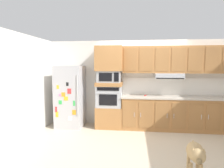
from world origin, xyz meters
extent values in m
plane|color=beige|center=(0.00, 0.00, 0.00)|extent=(9.60, 9.60, 0.00)
cube|color=silver|center=(0.00, 1.11, 1.25)|extent=(6.20, 0.12, 2.50)
cube|color=silver|center=(-2.80, 0.00, 1.25)|extent=(0.12, 7.10, 2.50)
cube|color=#ADADB2|center=(-2.05, 0.68, 0.88)|extent=(0.76, 0.70, 1.76)
cylinder|color=silver|center=(-1.72, 0.31, 0.98)|extent=(0.02, 0.02, 1.10)
cube|color=orange|center=(-2.12, 0.33, 0.99)|extent=(0.11, 0.01, 0.12)
cube|color=green|center=(-1.83, 0.33, 0.75)|extent=(0.05, 0.01, 0.14)
cube|color=green|center=(-2.22, 0.33, 0.77)|extent=(0.09, 0.01, 0.11)
cube|color=orange|center=(-1.83, 0.33, 0.50)|extent=(0.10, 0.01, 0.13)
cube|color=black|center=(-2.00, 0.33, 1.27)|extent=(0.07, 0.01, 0.10)
cube|color=red|center=(-2.34, 0.33, 0.57)|extent=(0.05, 0.01, 0.15)
cube|color=gold|center=(-2.32, 0.33, 0.43)|extent=(0.07, 0.01, 0.16)
cube|color=white|center=(-1.95, 0.33, 0.33)|extent=(0.11, 0.01, 0.11)
cube|color=red|center=(-1.95, 0.33, 1.08)|extent=(0.10, 0.01, 0.14)
cube|color=gold|center=(-2.05, 0.33, 0.88)|extent=(0.12, 0.01, 0.11)
cube|color=gold|center=(-2.27, 0.33, 1.19)|extent=(0.07, 0.01, 0.10)
cube|color=pink|center=(-2.22, 0.33, 0.97)|extent=(0.06, 0.01, 0.06)
cube|color=#A8703D|center=(-0.92, 0.75, 0.30)|extent=(0.74, 0.62, 0.60)
cube|color=#A8AAAF|center=(-0.92, 0.75, 0.90)|extent=(0.70, 0.58, 0.60)
cube|color=black|center=(-0.92, 0.45, 0.84)|extent=(0.49, 0.01, 0.30)
cube|color=black|center=(-0.92, 0.45, 1.14)|extent=(0.59, 0.01, 0.09)
cylinder|color=#A8AAAF|center=(-0.92, 0.43, 1.03)|extent=(0.56, 0.02, 0.02)
cube|color=#A8703D|center=(-0.92, 0.75, 1.25)|extent=(0.74, 0.62, 0.10)
cube|color=#A8AAAF|center=(-0.92, 0.75, 1.46)|extent=(0.64, 0.53, 0.32)
cube|color=black|center=(-0.99, 0.48, 1.46)|extent=(0.35, 0.01, 0.22)
cube|color=black|center=(-0.69, 0.48, 1.46)|extent=(0.13, 0.01, 0.24)
cube|color=#A8703D|center=(-0.92, 0.75, 1.96)|extent=(0.74, 0.62, 0.68)
cube|color=#A8703D|center=(0.95, 0.75, 0.44)|extent=(3.00, 0.60, 0.88)
cube|color=#9A6738|center=(-0.33, 0.44, 0.46)|extent=(0.36, 0.01, 0.70)
cylinder|color=#BCBCC1|center=(-0.20, 0.43, 0.46)|extent=(0.01, 0.01, 0.12)
cube|color=#9A6738|center=(0.10, 0.44, 0.46)|extent=(0.36, 0.01, 0.70)
cylinder|color=#BCBCC1|center=(-0.03, 0.43, 0.46)|extent=(0.01, 0.01, 0.12)
cube|color=#9A6738|center=(0.52, 0.44, 0.46)|extent=(0.36, 0.01, 0.70)
cylinder|color=#BCBCC1|center=(0.65, 0.43, 0.46)|extent=(0.01, 0.01, 0.12)
cube|color=#9A6738|center=(0.95, 0.44, 0.46)|extent=(0.36, 0.01, 0.70)
cylinder|color=#BCBCC1|center=(0.83, 0.43, 0.46)|extent=(0.01, 0.01, 0.12)
cube|color=#9A6738|center=(1.38, 0.44, 0.46)|extent=(0.36, 0.01, 0.70)
cylinder|color=#BCBCC1|center=(1.51, 0.43, 0.46)|extent=(0.01, 0.01, 0.12)
cube|color=#9A6738|center=(1.81, 0.44, 0.46)|extent=(0.36, 0.01, 0.70)
cylinder|color=#BCBCC1|center=(1.68, 0.43, 0.46)|extent=(0.01, 0.01, 0.12)
cube|color=#BCB2A3|center=(0.95, 0.75, 0.90)|extent=(3.04, 0.64, 0.04)
cube|color=white|center=(0.95, 1.04, 1.17)|extent=(3.04, 0.02, 0.50)
cube|color=#A8703D|center=(0.95, 0.88, 1.93)|extent=(3.00, 0.34, 0.74)
cube|color=#A8AAAF|center=(0.73, 0.81, 1.49)|extent=(0.76, 0.48, 0.14)
cube|color=black|center=(0.73, 0.59, 1.43)|extent=(0.72, 0.04, 0.02)
cube|color=#9A6738|center=(-0.33, 0.70, 1.93)|extent=(0.36, 0.01, 0.63)
cube|color=#9A6738|center=(0.10, 0.70, 1.93)|extent=(0.36, 0.01, 0.63)
cube|color=#9A6738|center=(0.52, 0.70, 1.93)|extent=(0.36, 0.01, 0.63)
cube|color=#9A6738|center=(0.95, 0.70, 1.93)|extent=(0.36, 0.01, 0.63)
cube|color=#9A6738|center=(1.38, 0.70, 1.93)|extent=(0.36, 0.01, 0.63)
cube|color=#9A6738|center=(1.81, 0.70, 1.93)|extent=(0.36, 0.01, 0.63)
cylinder|color=red|center=(0.10, 0.79, 0.93)|extent=(0.07, 0.10, 0.03)
cylinder|color=silver|center=(0.20, 0.74, 0.93)|extent=(0.06, 0.11, 0.01)
ellipsoid|color=tan|center=(0.75, -1.56, 0.43)|extent=(0.33, 0.48, 0.26)
sphere|color=tan|center=(0.70, -1.87, 0.50)|extent=(0.21, 0.21, 0.21)
ellipsoid|color=olive|center=(0.68, -1.97, 0.48)|extent=(0.10, 0.13, 0.07)
cone|color=tan|center=(0.77, -1.87, 0.59)|extent=(0.06, 0.06, 0.07)
cone|color=tan|center=(0.63, -1.84, 0.59)|extent=(0.06, 0.06, 0.07)
cylinder|color=tan|center=(0.80, -1.27, 0.46)|extent=(0.06, 0.15, 0.12)
cylinder|color=tan|center=(0.85, -1.42, 0.15)|extent=(0.06, 0.06, 0.30)
cylinder|color=tan|center=(0.71, -1.39, 0.15)|extent=(0.06, 0.06, 0.30)
camera|label=1|loc=(-0.21, -4.55, 1.79)|focal=30.32mm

